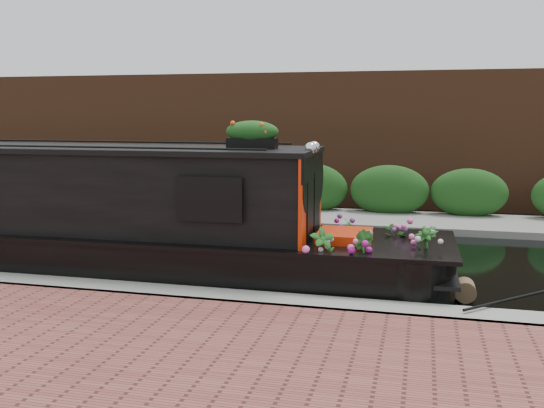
# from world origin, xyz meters

# --- Properties ---
(ground) EXTENTS (80.00, 80.00, 0.00)m
(ground) POSITION_xyz_m (0.00, 0.00, 0.00)
(ground) COLOR black
(ground) RESTS_ON ground
(near_bank_coping) EXTENTS (40.00, 0.60, 0.50)m
(near_bank_coping) POSITION_xyz_m (0.00, -3.30, 0.00)
(near_bank_coping) COLOR gray
(near_bank_coping) RESTS_ON ground
(far_bank_path) EXTENTS (40.00, 2.40, 0.34)m
(far_bank_path) POSITION_xyz_m (0.00, 4.20, 0.00)
(far_bank_path) COLOR gray
(far_bank_path) RESTS_ON ground
(far_hedge) EXTENTS (40.00, 1.10, 2.80)m
(far_hedge) POSITION_xyz_m (0.00, 5.10, 0.00)
(far_hedge) COLOR #1C4818
(far_hedge) RESTS_ON ground
(far_brick_wall) EXTENTS (40.00, 1.00, 8.00)m
(far_brick_wall) POSITION_xyz_m (0.00, 7.20, 0.00)
(far_brick_wall) COLOR brown
(far_brick_wall) RESTS_ON ground
(narrowboat) EXTENTS (12.41, 2.35, 2.92)m
(narrowboat) POSITION_xyz_m (-2.79, -1.93, 0.86)
(narrowboat) COLOR black
(narrowboat) RESTS_ON ground
(rope_fender) EXTENTS (0.32, 0.36, 0.32)m
(rope_fender) POSITION_xyz_m (3.83, -1.92, 0.16)
(rope_fender) COLOR brown
(rope_fender) RESTS_ON ground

